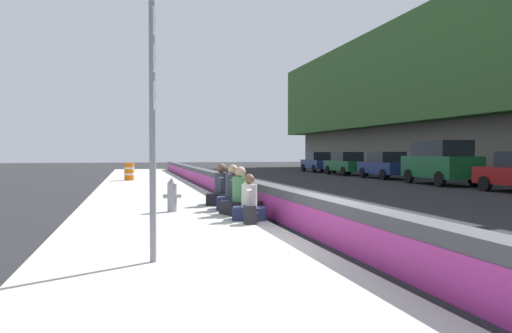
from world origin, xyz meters
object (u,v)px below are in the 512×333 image
at_px(construction_barrel, 129,172).
at_px(parked_car_midline, 385,165).
at_px(parked_car_fourth, 440,162).
at_px(seated_person_rear, 233,195).
at_px(backpack, 250,215).
at_px(seated_person_far, 221,192).
at_px(seated_person_middle, 240,199).
at_px(parked_car_farther, 318,162).
at_px(seated_person_foreground, 249,205).
at_px(fire_hydrant, 172,194).
at_px(route_sign_post, 153,111).
at_px(parked_car_far, 346,163).

height_order(construction_barrel, parked_car_midline, parked_car_midline).
distance_m(parked_car_fourth, parked_car_midline, 6.40).
bearing_deg(seated_person_rear, parked_car_fourth, -52.15).
bearing_deg(backpack, seated_person_far, -1.19).
relative_size(seated_person_middle, seated_person_rear, 0.98).
xyz_separation_m(parked_car_fourth, parked_car_farther, (17.92, -0.06, -0.32)).
relative_size(seated_person_rear, parked_car_farther, 0.26).
relative_size(seated_person_foreground, parked_car_midline, 0.23).
height_order(seated_person_middle, parked_car_farther, parked_car_farther).
bearing_deg(fire_hydrant, parked_car_farther, -27.32).
bearing_deg(route_sign_post, parked_car_farther, -24.00).
bearing_deg(seated_person_foreground, construction_barrel, 8.70).
distance_m(seated_person_foreground, seated_person_far, 3.43).
bearing_deg(seated_person_rear, parked_car_midline, -38.65).
bearing_deg(parked_car_midline, seated_person_foreground, 144.70).
distance_m(seated_person_rear, construction_barrel, 15.84).
bearing_deg(parked_car_far, seated_person_rear, 149.66).
distance_m(fire_hydrant, backpack, 3.07).
bearing_deg(parked_car_farther, parked_car_fourth, 179.81).
height_order(parked_car_far, parked_car_farther, same).
bearing_deg(route_sign_post, parked_car_midline, -34.26).
bearing_deg(parked_car_farther, seated_person_foreground, 156.75).
relative_size(fire_hydrant, seated_person_rear, 0.73).
relative_size(seated_person_far, backpack, 3.01).
bearing_deg(parked_car_farther, construction_barrel, 128.14).
relative_size(route_sign_post, seated_person_far, 2.99).
relative_size(seated_person_middle, parked_car_far, 0.26).
distance_m(route_sign_post, parked_car_farther, 37.43).
height_order(seated_person_foreground, seated_person_rear, seated_person_rear).
bearing_deg(seated_person_far, backpack, 178.81).
height_order(seated_person_foreground, parked_car_farther, parked_car_farther).
bearing_deg(backpack, fire_hydrant, 28.21).
xyz_separation_m(seated_person_middle, seated_person_far, (2.36, 0.07, 0.01)).
bearing_deg(backpack, construction_barrel, 7.97).
relative_size(construction_barrel, parked_car_midline, 0.21).
bearing_deg(seated_person_foreground, parked_car_midline, -35.30).
xyz_separation_m(backpack, construction_barrel, (18.48, 2.59, 0.28)).
distance_m(seated_person_foreground, parked_car_far, 27.34).
height_order(seated_person_middle, backpack, seated_person_middle).
distance_m(seated_person_rear, parked_car_midline, 20.92).
xyz_separation_m(construction_barrel, parked_car_far, (6.33, -15.60, 0.24)).
bearing_deg(parked_car_fourth, fire_hydrant, 125.07).
relative_size(backpack, parked_car_midline, 0.09).
height_order(seated_person_far, parked_car_fourth, parked_car_fourth).
xyz_separation_m(construction_barrel, parked_car_fourth, (-5.65, -15.57, 0.56)).
height_order(backpack, construction_barrel, construction_barrel).
height_order(seated_person_middle, seated_person_far, seated_person_far).
relative_size(seated_person_middle, parked_car_midline, 0.26).
distance_m(seated_person_rear, parked_car_fourth, 16.23).
distance_m(construction_barrel, parked_car_midline, 15.86).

